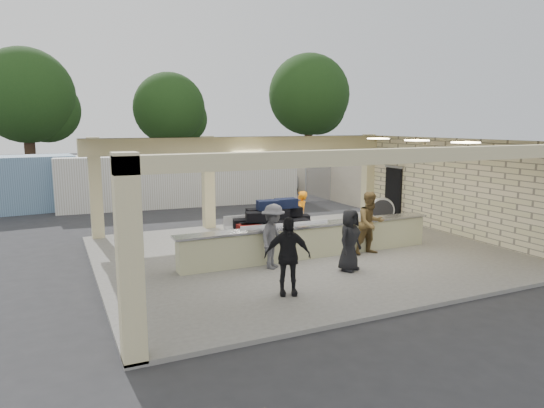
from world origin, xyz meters
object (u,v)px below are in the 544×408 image
baggage_counter (311,240)px  passenger_b (287,256)px  drum_fan (383,210)px  passenger_a (370,223)px  baggage_handler (301,216)px  car_dark (296,175)px  car_white_a (296,178)px  container_white (181,180)px  passenger_d (350,240)px  luggage_cart (273,224)px  passenger_c (273,236)px  car_white_b (391,175)px

baggage_counter → passenger_b: size_ratio=4.51×
drum_fan → passenger_a: (-3.17, -3.53, 0.40)m
baggage_handler → car_dark: (6.92, 13.62, -0.23)m
car_white_a → container_white: bearing=109.5°
baggage_counter → passenger_d: bearing=-81.1°
baggage_handler → car_dark: size_ratio=0.39×
passenger_d → container_white: size_ratio=0.14×
car_dark → baggage_handler: bearing=171.5°
car_white_a → baggage_counter: bearing=154.7°
luggage_cart → car_dark: size_ratio=0.65×
drum_fan → passenger_c: (-6.43, -3.63, 0.34)m
luggage_cart → car_dark: (8.32, 14.44, -0.25)m
passenger_b → passenger_c: (0.57, 1.99, -0.02)m
car_white_a → drum_fan: bearing=170.6°
car_white_a → passenger_d: bearing=157.8°
car_white_b → car_white_a: bearing=88.5°
baggage_handler → passenger_c: 3.25m
drum_fan → container_white: size_ratio=0.09×
passenger_d → container_white: bearing=70.1°
luggage_cart → passenger_c: (-0.75, -1.61, 0.02)m
drum_fan → passenger_d: bearing=-99.4°
passenger_b → baggage_counter: bearing=71.1°
passenger_c → passenger_b: bearing=-147.8°
luggage_cart → car_white_a: size_ratio=0.59×
luggage_cart → passenger_c: 1.78m
passenger_b → car_white_a: (8.94, 16.75, -0.33)m
baggage_handler → passenger_c: (-2.15, -2.44, 0.04)m
baggage_counter → container_white: container_white is taller
passenger_d → car_white_b: bearing=23.3°
drum_fan → passenger_a: bearing=-96.2°
passenger_c → car_dark: 18.44m
passenger_c → car_white_b: 20.15m
passenger_c → car_white_a: 16.97m
passenger_b → luggage_cart: bearing=89.8°
drum_fan → baggage_handler: baggage_handler is taller
luggage_cart → car_dark: 16.67m
car_white_a → car_white_b: size_ratio=1.05×
baggage_handler → car_white_a: 13.80m
baggage_counter → drum_fan: bearing=31.7°
baggage_handler → passenger_c: size_ratio=0.95×
drum_fan → container_white: (-5.87, 8.44, 0.60)m
passenger_b → car_white_a: 18.99m
baggage_handler → car_white_a: size_ratio=0.36×
car_white_a → passenger_c: bearing=151.0°
luggage_cart → passenger_a: (2.51, -1.51, 0.08)m
baggage_counter → car_white_b: (13.27, 13.08, 0.13)m
passenger_c → car_dark: passenger_c is taller
passenger_b → passenger_d: bearing=42.4°
baggage_handler → passenger_a: bearing=69.6°
passenger_c → car_white_a: size_ratio=0.37×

